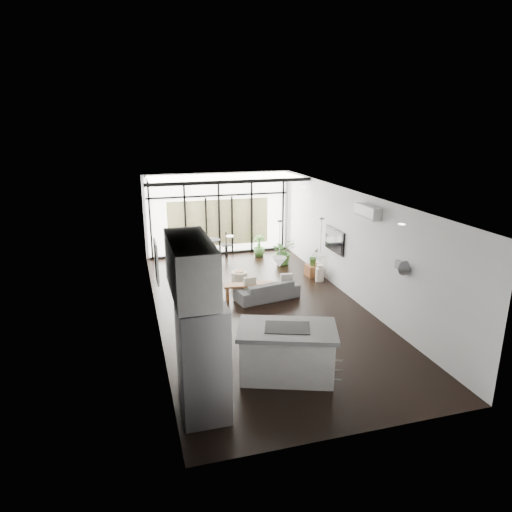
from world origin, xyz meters
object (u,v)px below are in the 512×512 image
tv (335,240)px  sofa (267,287)px  fridge (203,360)px  milk_can (320,273)px  island (287,352)px  pouf (239,278)px  console_bench (249,291)px

tv → sofa: bearing=-166.3°
fridge → milk_can: size_ratio=3.81×
island → sofa: (0.77, 3.67, -0.15)m
pouf → milk_can: size_ratio=0.94×
console_bench → milk_can: size_ratio=2.71×
tv → milk_can: bearing=122.0°
fridge → tv: bearing=47.2°
fridge → sofa: fridge is taller
island → pouf: bearing=105.8°
island → fridge: bearing=-137.9°
island → pouf: 4.95m
console_bench → tv: 2.82m
island → tv: 5.14m
console_bench → pouf: size_ratio=2.87×
sofa → island: bearing=67.1°
sofa → tv: bearing=-177.3°
sofa → milk_can: bearing=-165.7°
fridge → console_bench: size_ratio=1.41×
fridge → tv: size_ratio=1.70×
sofa → console_bench: 0.49m
pouf → island: bearing=-93.9°
fridge → sofa: size_ratio=1.12×
island → pouf: (0.33, 4.93, -0.29)m
fridge → sofa: (2.39, 4.34, -0.61)m
console_bench → pouf: bearing=94.8°
sofa → pouf: bearing=-82.1°
milk_can → console_bench: bearing=-161.3°
fridge → milk_can: fridge is taller
sofa → pouf: size_ratio=3.60×
console_bench → milk_can: milk_can is taller
sofa → tv: tv is taller
milk_can → tv: 1.14m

